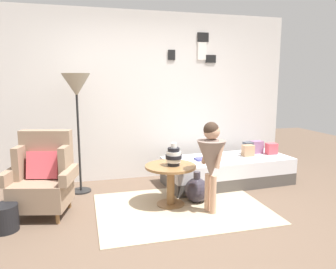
{
  "coord_description": "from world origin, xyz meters",
  "views": [
    {
      "loc": [
        -0.93,
        -3.08,
        1.56
      ],
      "look_at": [
        0.15,
        0.95,
        0.85
      ],
      "focal_mm": 34.36,
      "sensor_mm": 36.0,
      "label": 1
    }
  ],
  "objects_px": {
    "demijohn_near": "(197,190)",
    "side_table": "(171,176)",
    "person_child": "(211,156)",
    "armchair": "(43,177)",
    "floor_lamp": "(76,90)",
    "vase_striped": "(174,156)",
    "daybed": "(227,170)",
    "magazine_basket": "(4,218)",
    "book_on_daybed": "(203,159)"
  },
  "relations": [
    {
      "from": "demijohn_near",
      "to": "side_table",
      "type": "bearing_deg",
      "value": -177.77
    },
    {
      "from": "side_table",
      "to": "person_child",
      "type": "distance_m",
      "value": 0.61
    },
    {
      "from": "armchair",
      "to": "floor_lamp",
      "type": "distance_m",
      "value": 1.25
    },
    {
      "from": "vase_striped",
      "to": "person_child",
      "type": "bearing_deg",
      "value": -41.82
    },
    {
      "from": "daybed",
      "to": "vase_striped",
      "type": "xyz_separation_m",
      "value": [
        -1.04,
        -0.64,
        0.44
      ]
    },
    {
      "from": "floor_lamp",
      "to": "person_child",
      "type": "height_order",
      "value": "floor_lamp"
    },
    {
      "from": "vase_striped",
      "to": "magazine_basket",
      "type": "bearing_deg",
      "value": -173.79
    },
    {
      "from": "armchair",
      "to": "magazine_basket",
      "type": "relative_size",
      "value": 3.46
    },
    {
      "from": "floor_lamp",
      "to": "demijohn_near",
      "type": "height_order",
      "value": "floor_lamp"
    },
    {
      "from": "floor_lamp",
      "to": "book_on_daybed",
      "type": "height_order",
      "value": "floor_lamp"
    },
    {
      "from": "side_table",
      "to": "vase_striped",
      "type": "xyz_separation_m",
      "value": [
        0.03,
        -0.02,
        0.26
      ]
    },
    {
      "from": "magazine_basket",
      "to": "floor_lamp",
      "type": "bearing_deg",
      "value": 53.49
    },
    {
      "from": "side_table",
      "to": "vase_striped",
      "type": "relative_size",
      "value": 2.24
    },
    {
      "from": "side_table",
      "to": "demijohn_near",
      "type": "bearing_deg",
      "value": 2.23
    },
    {
      "from": "daybed",
      "to": "book_on_daybed",
      "type": "bearing_deg",
      "value": -175.01
    },
    {
      "from": "side_table",
      "to": "demijohn_near",
      "type": "relative_size",
      "value": 1.58
    },
    {
      "from": "side_table",
      "to": "floor_lamp",
      "type": "xyz_separation_m",
      "value": [
        -1.09,
        0.81,
        1.05
      ]
    },
    {
      "from": "armchair",
      "to": "demijohn_near",
      "type": "bearing_deg",
      "value": -4.26
    },
    {
      "from": "side_table",
      "to": "floor_lamp",
      "type": "relative_size",
      "value": 0.39
    },
    {
      "from": "magazine_basket",
      "to": "armchair",
      "type": "bearing_deg",
      "value": 46.82
    },
    {
      "from": "book_on_daybed",
      "to": "magazine_basket",
      "type": "relative_size",
      "value": 0.79
    },
    {
      "from": "daybed",
      "to": "magazine_basket",
      "type": "distance_m",
      "value": 3.05
    },
    {
      "from": "side_table",
      "to": "vase_striped",
      "type": "distance_m",
      "value": 0.26
    },
    {
      "from": "vase_striped",
      "to": "floor_lamp",
      "type": "height_order",
      "value": "floor_lamp"
    },
    {
      "from": "side_table",
      "to": "demijohn_near",
      "type": "distance_m",
      "value": 0.42
    },
    {
      "from": "side_table",
      "to": "armchair",
      "type": "bearing_deg",
      "value": 174.22
    },
    {
      "from": "vase_striped",
      "to": "armchair",
      "type": "bearing_deg",
      "value": 173.43
    },
    {
      "from": "side_table",
      "to": "floor_lamp",
      "type": "distance_m",
      "value": 1.72
    },
    {
      "from": "person_child",
      "to": "daybed",
      "type": "bearing_deg",
      "value": 54.94
    },
    {
      "from": "person_child",
      "to": "book_on_daybed",
      "type": "bearing_deg",
      "value": 74.3
    },
    {
      "from": "vase_striped",
      "to": "floor_lamp",
      "type": "relative_size",
      "value": 0.17
    },
    {
      "from": "book_on_daybed",
      "to": "floor_lamp",
      "type": "bearing_deg",
      "value": 172.62
    },
    {
      "from": "vase_striped",
      "to": "book_on_daybed",
      "type": "distance_m",
      "value": 0.9
    },
    {
      "from": "vase_striped",
      "to": "demijohn_near",
      "type": "distance_m",
      "value": 0.57
    },
    {
      "from": "vase_striped",
      "to": "book_on_daybed",
      "type": "bearing_deg",
      "value": 44.36
    },
    {
      "from": "armchair",
      "to": "person_child",
      "type": "relative_size",
      "value": 0.89
    },
    {
      "from": "demijohn_near",
      "to": "person_child",
      "type": "bearing_deg",
      "value": -84.13
    },
    {
      "from": "vase_striped",
      "to": "magazine_basket",
      "type": "xyz_separation_m",
      "value": [
        -1.89,
        -0.21,
        -0.5
      ]
    },
    {
      "from": "daybed",
      "to": "person_child",
      "type": "xyz_separation_m",
      "value": [
        -0.68,
        -0.97,
        0.49
      ]
    },
    {
      "from": "daybed",
      "to": "demijohn_near",
      "type": "height_order",
      "value": "demijohn_near"
    },
    {
      "from": "vase_striped",
      "to": "floor_lamp",
      "type": "bearing_deg",
      "value": 143.42
    },
    {
      "from": "armchair",
      "to": "demijohn_near",
      "type": "height_order",
      "value": "armchair"
    },
    {
      "from": "armchair",
      "to": "daybed",
      "type": "xyz_separation_m",
      "value": [
        2.57,
        0.47,
        -0.24
      ]
    },
    {
      "from": "armchair",
      "to": "person_child",
      "type": "xyz_separation_m",
      "value": [
        1.89,
        -0.5,
        0.25
      ]
    },
    {
      "from": "person_child",
      "to": "demijohn_near",
      "type": "xyz_separation_m",
      "value": [
        -0.04,
        0.36,
        -0.53
      ]
    },
    {
      "from": "daybed",
      "to": "armchair",
      "type": "bearing_deg",
      "value": -169.7
    },
    {
      "from": "armchair",
      "to": "side_table",
      "type": "xyz_separation_m",
      "value": [
        1.5,
        -0.15,
        -0.06
      ]
    },
    {
      "from": "armchair",
      "to": "person_child",
      "type": "bearing_deg",
      "value": -14.75
    },
    {
      "from": "person_child",
      "to": "armchair",
      "type": "bearing_deg",
      "value": 165.25
    },
    {
      "from": "floor_lamp",
      "to": "demijohn_near",
      "type": "relative_size",
      "value": 4.1
    }
  ]
}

